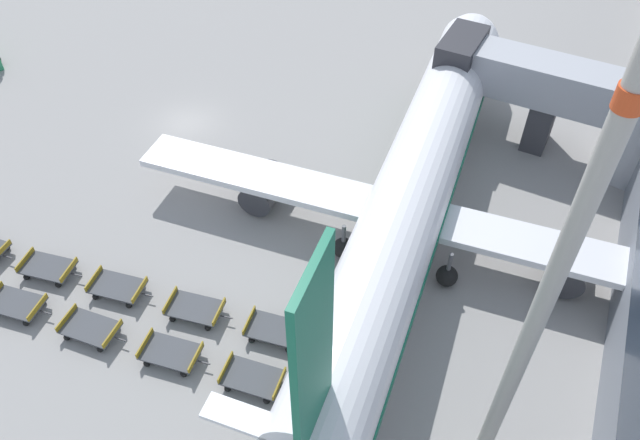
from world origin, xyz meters
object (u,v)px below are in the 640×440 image
object	(u,v)px
baggage_dolly_row_mid_a_col_b	(48,268)
baggage_dolly_row_mid_a_col_c	(118,287)
baggage_dolly_row_near_col_d	(171,353)
apron_light_mast	(559,267)
baggage_dolly_row_mid_a_col_d	(195,309)
baggage_dolly_row_near_col_e	(253,378)
baggage_dolly_row_mid_a_col_e	(275,330)
baggage_dolly_row_near_col_c	(91,328)
airplane	(411,194)
baggage_dolly_row_near_col_b	(16,304)

from	to	relation	value
baggage_dolly_row_mid_a_col_b	baggage_dolly_row_mid_a_col_c	bearing A→B (deg)	5.25
baggage_dolly_row_near_col_d	apron_light_mast	size ratio (longest dim) A/B	0.15
baggage_dolly_row_mid_a_col_d	apron_light_mast	bearing A→B (deg)	-7.07
baggage_dolly_row_mid_a_col_c	baggage_dolly_row_mid_a_col_d	size ratio (longest dim) A/B	1.00
baggage_dolly_row_near_col_e	baggage_dolly_row_mid_a_col_e	xyz separation A→B (m)	(-0.25, 2.95, 0.00)
baggage_dolly_row_near_col_c	apron_light_mast	distance (m)	23.99
baggage_dolly_row_mid_a_col_c	baggage_dolly_row_mid_a_col_d	xyz separation A→B (m)	(4.68, 0.43, 0.00)
airplane	baggage_dolly_row_mid_a_col_c	bearing A→B (deg)	-141.49
baggage_dolly_row_mid_a_col_b	baggage_dolly_row_mid_a_col_e	size ratio (longest dim) A/B	1.00
baggage_dolly_row_near_col_d	baggage_dolly_row_mid_a_col_d	distance (m)	2.85
baggage_dolly_row_mid_a_col_d	apron_light_mast	size ratio (longest dim) A/B	0.15
baggage_dolly_row_near_col_c	baggage_dolly_row_near_col_e	xyz separation A→B (m)	(9.08, 0.78, 0.00)
baggage_dolly_row_near_col_b	baggage_dolly_row_near_col_c	world-z (taller)	same
baggage_dolly_row_mid_a_col_d	baggage_dolly_row_mid_a_col_e	xyz separation A→B (m)	(4.51, 0.48, 0.00)
baggage_dolly_row_near_col_b	baggage_dolly_row_mid_a_col_e	world-z (taller)	same
baggage_dolly_row_mid_a_col_c	baggage_dolly_row_mid_a_col_e	bearing A→B (deg)	5.66
baggage_dolly_row_near_col_d	baggage_dolly_row_mid_a_col_b	xyz separation A→B (m)	(-9.46, 1.99, 0.00)
baggage_dolly_row_near_col_c	baggage_dolly_row_mid_a_col_e	world-z (taller)	same
baggage_dolly_row_near_col_c	baggage_dolly_row_mid_a_col_c	xyz separation A→B (m)	(-0.36, 2.81, 0.00)
baggage_dolly_row_mid_a_col_e	apron_light_mast	distance (m)	17.41
airplane	baggage_dolly_row_near_col_d	distance (m)	15.60
baggage_dolly_row_near_col_b	apron_light_mast	xyz separation A→B (m)	(24.75, 1.59, 13.05)
baggage_dolly_row_mid_a_col_b	apron_light_mast	size ratio (longest dim) A/B	0.15
baggage_dolly_row_near_col_e	baggage_dolly_row_near_col_b	bearing A→B (deg)	-175.51
baggage_dolly_row_mid_a_col_d	baggage_dolly_row_near_col_b	bearing A→B (deg)	-158.47
baggage_dolly_row_near_col_d	baggage_dolly_row_mid_a_col_b	size ratio (longest dim) A/B	1.00
baggage_dolly_row_near_col_b	baggage_dolly_row_mid_a_col_b	distance (m)	2.71
baggage_dolly_row_mid_a_col_c	baggage_dolly_row_mid_a_col_d	bearing A→B (deg)	5.24
baggage_dolly_row_mid_a_col_b	baggage_dolly_row_mid_a_col_c	size ratio (longest dim) A/B	1.00
airplane	baggage_dolly_row_mid_a_col_d	distance (m)	13.55
baggage_dolly_row_near_col_c	baggage_dolly_row_mid_a_col_b	size ratio (longest dim) A/B	0.99
baggage_dolly_row_near_col_b	baggage_dolly_row_mid_a_col_d	bearing A→B (deg)	21.53
airplane	baggage_dolly_row_mid_a_col_e	bearing A→B (deg)	-112.80
baggage_dolly_row_near_col_e	baggage_dolly_row_mid_a_col_b	world-z (taller)	same
baggage_dolly_row_near_col_c	baggage_dolly_row_mid_a_col_b	world-z (taller)	same
apron_light_mast	baggage_dolly_row_near_col_c	bearing A→B (deg)	-176.33
baggage_dolly_row_mid_a_col_d	baggage_dolly_row_mid_a_col_b	bearing A→B (deg)	-174.75
baggage_dolly_row_mid_a_col_c	baggage_dolly_row_near_col_e	bearing A→B (deg)	-12.17
apron_light_mast	baggage_dolly_row_near_col_d	bearing A→B (deg)	-176.76
baggage_dolly_row_near_col_d	baggage_dolly_row_mid_a_col_b	distance (m)	9.67
baggage_dolly_row_near_col_e	baggage_dolly_row_mid_a_col_b	size ratio (longest dim) A/B	0.99
baggage_dolly_row_mid_a_col_d	apron_light_mast	world-z (taller)	apron_light_mast
apron_light_mast	airplane	bearing A→B (deg)	120.90
baggage_dolly_row_near_col_b	baggage_dolly_row_near_col_c	distance (m)	4.67
baggage_dolly_row_near_col_d	baggage_dolly_row_mid_a_col_c	bearing A→B (deg)	154.36
baggage_dolly_row_near_col_c	apron_light_mast	bearing A→B (deg)	3.67
baggage_dolly_row_near_col_d	baggage_dolly_row_mid_a_col_c	distance (m)	5.55
baggage_dolly_row_mid_a_col_e	apron_light_mast	world-z (taller)	apron_light_mast
airplane	baggage_dolly_row_near_col_b	world-z (taller)	airplane
baggage_dolly_row_mid_a_col_b	baggage_dolly_row_mid_a_col_e	bearing A→B (deg)	5.53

